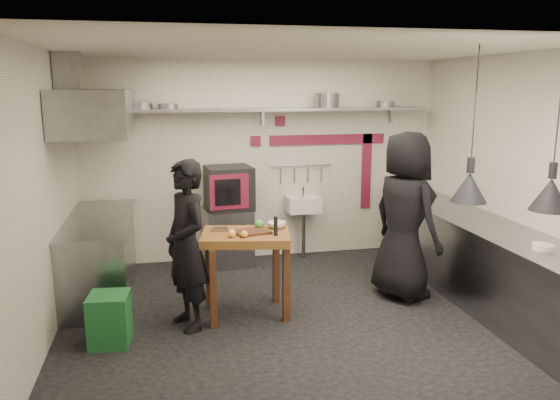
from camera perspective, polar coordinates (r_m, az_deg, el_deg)
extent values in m
plane|color=black|center=(6.11, 1.84, -11.69)|extent=(5.00, 5.00, 0.00)
plane|color=silver|center=(5.61, 2.04, 15.53)|extent=(5.00, 5.00, 0.00)
cube|color=silver|center=(7.72, -1.83, 4.14)|extent=(5.00, 0.04, 2.80)
cube|color=silver|center=(3.75, 9.72, -4.51)|extent=(5.00, 0.04, 2.80)
cube|color=silver|center=(5.65, -23.50, 0.24)|extent=(0.04, 4.20, 2.80)
cube|color=silver|center=(6.74, 23.04, 2.04)|extent=(0.04, 4.20, 2.80)
cube|color=maroon|center=(7.89, 5.03, 6.32)|extent=(1.70, 0.02, 0.14)
cube|color=maroon|center=(8.15, 9.01, 2.99)|extent=(0.14, 0.02, 1.10)
cube|color=maroon|center=(7.70, 0.02, 8.24)|extent=(0.14, 0.02, 0.14)
cube|color=maroon|center=(7.65, -2.56, 6.18)|extent=(0.14, 0.02, 0.14)
cube|color=slate|center=(7.48, -1.62, 9.43)|extent=(4.60, 0.34, 0.04)
cube|color=slate|center=(7.53, -16.34, 8.21)|extent=(0.04, 0.06, 0.24)
cube|color=slate|center=(7.63, -1.82, 8.73)|extent=(0.04, 0.06, 0.24)
cube|color=slate|center=(8.19, 11.54, 8.72)|extent=(0.04, 0.06, 0.24)
cylinder|color=slate|center=(7.36, -14.34, 9.53)|extent=(0.33, 0.33, 0.09)
cylinder|color=slate|center=(7.36, -11.59, 9.58)|extent=(0.28, 0.28, 0.07)
cylinder|color=slate|center=(7.69, 4.97, 10.35)|extent=(0.42, 0.42, 0.20)
cylinder|color=slate|center=(7.98, 10.93, 9.81)|extent=(0.26, 0.26, 0.08)
cube|color=slate|center=(7.58, -5.51, -3.79)|extent=(0.69, 0.64, 0.80)
cube|color=black|center=(7.37, -5.35, 1.27)|extent=(0.65, 0.62, 0.58)
cube|color=maroon|center=(7.09, -5.31, 0.85)|extent=(0.51, 0.09, 0.46)
cube|color=black|center=(7.07, -5.48, 0.82)|extent=(0.34, 0.05, 0.34)
cube|color=silver|center=(7.78, 2.43, -0.45)|extent=(0.46, 0.34, 0.22)
cylinder|color=slate|center=(7.74, 2.44, 0.85)|extent=(0.03, 0.03, 0.14)
cylinder|color=slate|center=(7.84, 2.47, -3.65)|extent=(0.06, 0.06, 0.66)
cylinder|color=slate|center=(7.81, 2.21, 3.64)|extent=(0.90, 0.02, 0.02)
cube|color=slate|center=(6.77, 19.94, -5.98)|extent=(0.70, 3.80, 0.90)
cube|color=slate|center=(6.64, 20.22, -2.15)|extent=(0.76, 3.90, 0.03)
cylinder|color=silver|center=(5.72, 25.81, -4.43)|extent=(0.25, 0.25, 0.05)
cube|color=slate|center=(6.83, -18.26, -5.69)|extent=(0.70, 1.90, 0.90)
cube|color=slate|center=(6.71, -18.52, -1.90)|extent=(0.76, 2.00, 0.03)
cube|color=slate|center=(6.53, -18.80, 8.70)|extent=(0.78, 1.60, 0.50)
cube|color=slate|center=(6.56, -21.26, 12.04)|extent=(0.28, 0.28, 0.50)
cube|color=#1A5E2A|center=(5.59, -17.36, -11.81)|extent=(0.41, 0.41, 0.50)
cube|color=#482817|center=(5.76, -2.90, -3.34)|extent=(0.40, 0.32, 0.02)
cylinder|color=black|center=(5.64, -0.45, -2.74)|extent=(0.06, 0.06, 0.20)
sphere|color=#FFBD42|center=(5.60, -5.07, -3.51)|extent=(0.11, 0.11, 0.09)
sphere|color=#FFBD42|center=(5.59, -3.76, -3.56)|extent=(0.08, 0.08, 0.07)
sphere|color=#498D3A|center=(5.91, -2.19, -2.56)|extent=(0.13, 0.13, 0.10)
cube|color=slate|center=(5.87, -6.28, -3.06)|extent=(0.18, 0.13, 0.03)
imported|color=silver|center=(5.95, -0.34, -2.62)|extent=(0.21, 0.21, 0.06)
imported|color=black|center=(5.57, -9.75, -4.70)|extent=(0.63, 0.74, 1.74)
imported|color=black|center=(6.43, 12.91, -1.65)|extent=(0.90, 1.10, 1.94)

